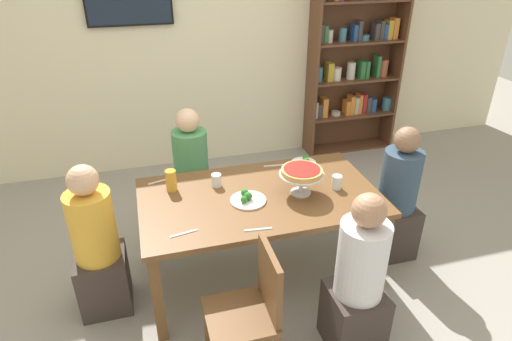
% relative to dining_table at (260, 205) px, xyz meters
% --- Properties ---
extents(ground_plane, '(12.00, 12.00, 0.00)m').
position_rel_dining_table_xyz_m(ground_plane, '(0.00, 0.00, -0.66)').
color(ground_plane, gray).
extents(rear_partition, '(8.00, 0.12, 2.80)m').
position_rel_dining_table_xyz_m(rear_partition, '(0.00, 2.20, 0.74)').
color(rear_partition, beige).
rests_on(rear_partition, ground_plane).
extents(dining_table, '(1.72, 0.98, 0.74)m').
position_rel_dining_table_xyz_m(dining_table, '(0.00, 0.00, 0.00)').
color(dining_table, brown).
rests_on(dining_table, ground_plane).
extents(bookshelf, '(1.11, 0.30, 2.21)m').
position_rel_dining_table_xyz_m(bookshelf, '(1.74, 2.01, 0.45)').
color(bookshelf, brown).
rests_on(bookshelf, ground_plane).
extents(television, '(0.84, 0.05, 0.49)m').
position_rel_dining_table_xyz_m(television, '(-0.73, 2.11, 1.19)').
color(television, black).
extents(diner_head_west, '(0.34, 0.34, 1.15)m').
position_rel_dining_table_xyz_m(diner_head_west, '(-1.16, -0.02, -0.17)').
color(diner_head_west, '#382D28').
rests_on(diner_head_west, ground_plane).
extents(diner_far_left, '(0.34, 0.34, 1.15)m').
position_rel_dining_table_xyz_m(diner_far_left, '(-0.39, 0.81, -0.17)').
color(diner_far_left, '#382D28').
rests_on(diner_far_left, ground_plane).
extents(diner_head_east, '(0.34, 0.34, 1.15)m').
position_rel_dining_table_xyz_m(diner_head_east, '(1.14, -0.02, -0.17)').
color(diner_head_east, '#382D28').
rests_on(diner_head_east, ground_plane).
extents(diner_near_right, '(0.34, 0.34, 1.15)m').
position_rel_dining_table_xyz_m(diner_near_right, '(0.40, -0.81, -0.17)').
color(diner_near_right, '#382D28').
rests_on(diner_near_right, ground_plane).
extents(chair_near_left, '(0.40, 0.40, 0.87)m').
position_rel_dining_table_xyz_m(chair_near_left, '(-0.28, -0.79, -0.17)').
color(chair_near_left, brown).
rests_on(chair_near_left, ground_plane).
extents(deep_dish_pizza_stand, '(0.33, 0.33, 0.20)m').
position_rel_dining_table_xyz_m(deep_dish_pizza_stand, '(0.30, -0.05, 0.25)').
color(deep_dish_pizza_stand, silver).
rests_on(deep_dish_pizza_stand, dining_table).
extents(salad_plate_near_diner, '(0.26, 0.26, 0.07)m').
position_rel_dining_table_xyz_m(salad_plate_near_diner, '(-0.11, -0.05, 0.10)').
color(salad_plate_near_diner, white).
rests_on(salad_plate_near_diner, dining_table).
extents(salad_plate_far_diner, '(0.21, 0.21, 0.06)m').
position_rel_dining_table_xyz_m(salad_plate_far_diner, '(0.49, 0.37, 0.10)').
color(salad_plate_far_diner, white).
rests_on(salad_plate_far_diner, dining_table).
extents(beer_glass_amber_tall, '(0.08, 0.08, 0.16)m').
position_rel_dining_table_xyz_m(beer_glass_amber_tall, '(-0.60, 0.24, 0.16)').
color(beer_glass_amber_tall, gold).
rests_on(beer_glass_amber_tall, dining_table).
extents(water_glass_clear_near, '(0.07, 0.07, 0.10)m').
position_rel_dining_table_xyz_m(water_glass_clear_near, '(-0.27, 0.21, 0.13)').
color(water_glass_clear_near, white).
rests_on(water_glass_clear_near, dining_table).
extents(water_glass_clear_far, '(0.07, 0.07, 0.10)m').
position_rel_dining_table_xyz_m(water_glass_clear_far, '(0.58, -0.06, 0.13)').
color(water_glass_clear_far, white).
rests_on(water_glass_clear_far, dining_table).
extents(cutlery_fork_near, '(0.18, 0.07, 0.00)m').
position_rel_dining_table_xyz_m(cutlery_fork_near, '(-0.68, 0.40, 0.08)').
color(cutlery_fork_near, silver).
rests_on(cutlery_fork_near, dining_table).
extents(cutlery_knife_near, '(0.18, 0.05, 0.00)m').
position_rel_dining_table_xyz_m(cutlery_knife_near, '(0.69, -0.32, 0.08)').
color(cutlery_knife_near, silver).
rests_on(cutlery_knife_near, dining_table).
extents(cutlery_fork_far, '(0.18, 0.03, 0.00)m').
position_rel_dining_table_xyz_m(cutlery_fork_far, '(-0.13, -0.40, 0.08)').
color(cutlery_fork_far, silver).
rests_on(cutlery_fork_far, dining_table).
extents(cutlery_knife_far, '(0.18, 0.05, 0.00)m').
position_rel_dining_table_xyz_m(cutlery_knife_far, '(-0.59, -0.32, 0.08)').
color(cutlery_knife_far, silver).
rests_on(cutlery_knife_far, dining_table).
extents(cutlery_spare_fork, '(0.18, 0.03, 0.00)m').
position_rel_dining_table_xyz_m(cutlery_spare_fork, '(0.24, 0.41, 0.08)').
color(cutlery_spare_fork, silver).
rests_on(cutlery_spare_fork, dining_table).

